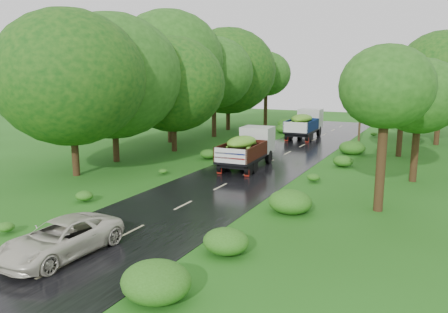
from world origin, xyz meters
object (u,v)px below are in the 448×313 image
Objects in this scene: truck_near at (249,146)px; utility_pole at (361,104)px; car at (61,238)px; truck_far at (305,122)px.

utility_pole is at bearing 67.00° from truck_near.
car is at bearing -94.73° from utility_pole.
utility_pole reaches higher than car.
car is (0.50, -31.85, -0.90)m from truck_far.
utility_pole is (4.97, 14.13, 2.15)m from truck_near.
utility_pole reaches higher than truck_far.
truck_far is (-0.46, 15.13, 0.09)m from truck_near.
truck_near is 0.90× the size of utility_pole.
car is 0.66× the size of utility_pole.
truck_near is 15.14m from truck_far.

